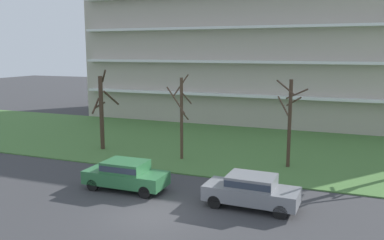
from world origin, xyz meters
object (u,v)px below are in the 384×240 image
(sedan_gray_near_left, at_px, (251,190))
(sedan_green_center_left, at_px, (126,174))
(tree_center, at_px, (290,120))
(tree_far_left, at_px, (102,111))
(tree_left, at_px, (181,115))

(sedan_gray_near_left, bearing_deg, sedan_green_center_left, 1.72)
(tree_center, xyz_separation_m, sedan_green_center_left, (-7.41, -7.30, -2.21))
(sedan_gray_near_left, bearing_deg, tree_far_left, -27.01)
(tree_left, height_order, sedan_gray_near_left, tree_left)
(tree_center, bearing_deg, tree_left, -174.12)
(tree_center, distance_m, sedan_green_center_left, 10.63)
(tree_center, xyz_separation_m, sedan_gray_near_left, (-0.65, -7.30, -2.21))
(sedan_green_center_left, bearing_deg, tree_left, -94.10)
(tree_far_left, xyz_separation_m, tree_center, (13.52, 0.25, 0.13))
(tree_far_left, xyz_separation_m, sedan_gray_near_left, (12.87, -7.05, -2.07))
(tree_far_left, height_order, sedan_green_center_left, tree_far_left)
(tree_left, distance_m, tree_center, 7.01)
(tree_center, relative_size, sedan_green_center_left, 1.26)
(tree_far_left, relative_size, tree_left, 1.03)
(tree_left, distance_m, sedan_green_center_left, 6.94)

